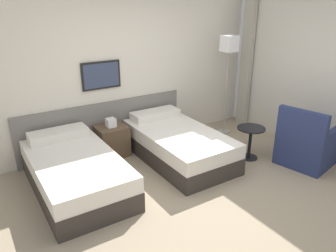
{
  "coord_description": "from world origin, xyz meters",
  "views": [
    {
      "loc": [
        -2.43,
        -2.82,
        2.42
      ],
      "look_at": [
        0.03,
        1.03,
        0.63
      ],
      "focal_mm": 35.0,
      "sensor_mm": 36.0,
      "label": 1
    }
  ],
  "objects": [
    {
      "name": "bed_near_window",
      "position": [
        0.26,
        1.1,
        0.25
      ],
      "size": [
        1.05,
        1.9,
        0.61
      ],
      "color": "#332D28",
      "rests_on": "ground_plane"
    },
    {
      "name": "armchair",
      "position": [
        1.82,
        -0.11,
        0.31
      ],
      "size": [
        0.84,
        0.85,
        0.94
      ],
      "rotation": [
        0.0,
        0.0,
        1.77
      ],
      "color": "navy",
      "rests_on": "ground_plane"
    },
    {
      "name": "nightstand",
      "position": [
        -0.57,
        1.79,
        0.26
      ],
      "size": [
        0.47,
        0.42,
        0.64
      ],
      "color": "brown",
      "rests_on": "ground_plane"
    },
    {
      "name": "bed_near_door",
      "position": [
        -1.4,
        1.1,
        0.25
      ],
      "size": [
        1.05,
        1.9,
        0.61
      ],
      "color": "#332D28",
      "rests_on": "ground_plane"
    },
    {
      "name": "ground_plane",
      "position": [
        0.0,
        0.0,
        0.0
      ],
      "size": [
        16.0,
        16.0,
        0.0
      ],
      "primitive_type": "plane",
      "color": "gray"
    },
    {
      "name": "floor_lamp",
      "position": [
        1.65,
        1.56,
        1.54
      ],
      "size": [
        0.25,
        0.25,
        1.82
      ],
      "color": "#9E9993",
      "rests_on": "ground_plane"
    },
    {
      "name": "wall_headboard",
      "position": [
        -0.04,
        2.1,
        1.3
      ],
      "size": [
        10.0,
        0.1,
        2.7
      ],
      "color": "beige",
      "rests_on": "ground_plane"
    },
    {
      "name": "side_table",
      "position": [
        1.24,
        0.5,
        0.37
      ],
      "size": [
        0.44,
        0.44,
        0.53
      ],
      "color": "black",
      "rests_on": "ground_plane"
    }
  ]
}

